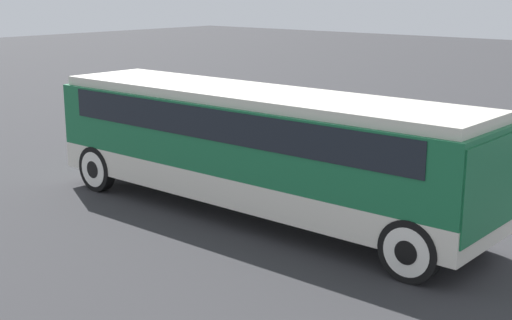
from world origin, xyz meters
TOP-DOWN VIEW (x-y plane):
  - ground_plane at (0.00, 0.00)m, footprint 120.00×120.00m
  - tour_bus at (0.10, 0.00)m, footprint 11.26×2.65m
  - parked_car_mid at (-1.62, 5.92)m, footprint 4.49×1.93m

SIDE VIEW (x-z plane):
  - ground_plane at x=0.00m, z-range 0.00..0.00m
  - parked_car_mid at x=-1.62m, z-range -0.01..1.47m
  - tour_bus at x=0.10m, z-range 0.33..3.26m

